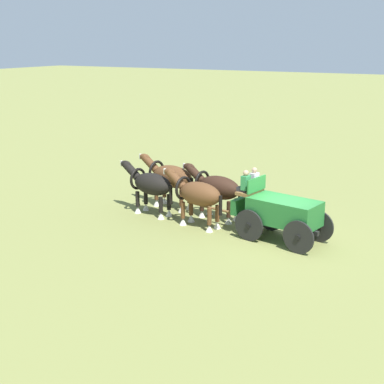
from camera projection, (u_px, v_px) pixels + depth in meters
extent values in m
plane|color=olive|center=(283.00, 241.00, 21.11)|extent=(220.00, 220.00, 0.00)
cube|color=#236B2D|center=(284.00, 211.00, 20.80)|extent=(2.82, 1.81, 0.94)
cube|color=brown|center=(250.00, 191.00, 21.61)|extent=(0.77, 1.31, 0.12)
cube|color=#236B2D|center=(241.00, 205.00, 22.02)|extent=(0.43, 1.12, 0.60)
cube|color=#236B2D|center=(256.00, 184.00, 21.34)|extent=(0.27, 1.23, 0.55)
cube|color=black|center=(284.00, 226.00, 20.95)|extent=(2.86, 0.66, 0.16)
cylinder|color=black|center=(249.00, 225.00, 20.99)|extent=(1.22, 0.29, 1.22)
cylinder|color=black|center=(249.00, 225.00, 20.99)|extent=(0.23, 0.21, 0.20)
cylinder|color=black|center=(271.00, 216.00, 22.17)|extent=(1.22, 0.29, 1.22)
cylinder|color=black|center=(271.00, 216.00, 22.17)|extent=(0.23, 0.21, 0.20)
cylinder|color=black|center=(298.00, 237.00, 19.72)|extent=(1.22, 0.29, 1.22)
cylinder|color=black|center=(298.00, 237.00, 19.72)|extent=(0.23, 0.21, 0.20)
cylinder|color=black|center=(318.00, 226.00, 20.90)|extent=(1.22, 0.29, 1.22)
cylinder|color=black|center=(318.00, 226.00, 20.90)|extent=(0.23, 0.21, 0.20)
cylinder|color=brown|center=(227.00, 212.00, 22.52)|extent=(2.58, 0.55, 0.10)
cube|color=#2D2D33|center=(243.00, 189.00, 21.42)|extent=(0.45, 0.38, 0.16)
cube|color=#338C4C|center=(246.00, 183.00, 21.27)|extent=(0.30, 0.40, 0.55)
sphere|color=tan|center=(246.00, 173.00, 21.17)|extent=(0.22, 0.22, 0.22)
cube|color=#BCB293|center=(251.00, 186.00, 21.87)|extent=(0.45, 0.38, 0.16)
cube|color=silver|center=(254.00, 180.00, 21.72)|extent=(0.30, 0.40, 0.55)
sphere|color=tan|center=(255.00, 170.00, 21.62)|extent=(0.22, 0.22, 0.22)
ellipsoid|color=brown|center=(200.00, 194.00, 22.38)|extent=(2.09, 1.29, 0.97)
cylinder|color=brown|center=(183.00, 210.00, 22.80)|extent=(0.18, 0.18, 0.69)
cone|color=silver|center=(183.00, 221.00, 22.93)|extent=(0.30, 0.30, 0.29)
cylinder|color=brown|center=(191.00, 207.00, 23.19)|extent=(0.18, 0.18, 0.69)
cone|color=silver|center=(191.00, 218.00, 23.32)|extent=(0.30, 0.30, 0.29)
cylinder|color=brown|center=(209.00, 217.00, 21.97)|extent=(0.18, 0.18, 0.69)
cone|color=silver|center=(209.00, 228.00, 22.10)|extent=(0.30, 0.30, 0.29)
cylinder|color=brown|center=(217.00, 213.00, 22.37)|extent=(0.18, 0.18, 0.69)
cone|color=silver|center=(217.00, 225.00, 22.50)|extent=(0.30, 0.30, 0.29)
cylinder|color=brown|center=(176.00, 180.00, 23.03)|extent=(0.99, 0.52, 0.81)
ellipsoid|color=brown|center=(170.00, 172.00, 23.19)|extent=(0.64, 0.36, 0.32)
cube|color=silver|center=(165.00, 171.00, 23.35)|extent=(0.08, 0.11, 0.24)
torus|color=black|center=(183.00, 188.00, 22.89)|extent=(0.29, 1.00, 0.99)
cylinder|color=black|center=(220.00, 206.00, 21.84)|extent=(0.14, 0.14, 0.80)
ellipsoid|color=#331E14|center=(219.00, 188.00, 23.36)|extent=(2.15, 1.32, 0.99)
cylinder|color=#331E14|center=(202.00, 203.00, 23.78)|extent=(0.18, 0.18, 0.67)
cone|color=silver|center=(202.00, 214.00, 23.91)|extent=(0.30, 0.30, 0.29)
cylinder|color=#331E14|center=(210.00, 201.00, 24.19)|extent=(0.18, 0.18, 0.67)
cone|color=silver|center=(209.00, 211.00, 24.31)|extent=(0.30, 0.30, 0.29)
cylinder|color=#331E14|center=(229.00, 209.00, 22.93)|extent=(0.18, 0.18, 0.67)
cone|color=silver|center=(228.00, 220.00, 23.06)|extent=(0.30, 0.30, 0.29)
cylinder|color=#331E14|center=(236.00, 206.00, 23.34)|extent=(0.18, 0.18, 0.67)
cone|color=silver|center=(236.00, 217.00, 23.46)|extent=(0.30, 0.30, 0.29)
cylinder|color=#331E14|center=(196.00, 174.00, 24.02)|extent=(0.99, 0.52, 0.81)
ellipsoid|color=#331E14|center=(189.00, 167.00, 24.18)|extent=(0.64, 0.36, 0.32)
cube|color=silver|center=(184.00, 166.00, 24.35)|extent=(0.08, 0.11, 0.24)
torus|color=black|center=(202.00, 182.00, 23.88)|extent=(0.29, 1.01, 1.01)
cylinder|color=black|center=(240.00, 199.00, 22.80)|extent=(0.14, 0.14, 0.80)
ellipsoid|color=black|center=(153.00, 184.00, 23.96)|extent=(2.10, 1.27, 0.95)
cylinder|color=black|center=(138.00, 199.00, 24.38)|extent=(0.18, 0.18, 0.68)
cone|color=silver|center=(138.00, 210.00, 24.51)|extent=(0.30, 0.30, 0.29)
cylinder|color=black|center=(146.00, 197.00, 24.77)|extent=(0.18, 0.18, 0.68)
cone|color=silver|center=(146.00, 207.00, 24.90)|extent=(0.30, 0.30, 0.29)
cylinder|color=black|center=(161.00, 205.00, 23.55)|extent=(0.18, 0.18, 0.68)
cone|color=silver|center=(161.00, 216.00, 23.68)|extent=(0.30, 0.30, 0.29)
cylinder|color=black|center=(169.00, 202.00, 23.94)|extent=(0.18, 0.18, 0.68)
cone|color=silver|center=(169.00, 213.00, 24.07)|extent=(0.30, 0.30, 0.29)
cylinder|color=black|center=(132.00, 171.00, 24.61)|extent=(0.99, 0.52, 0.81)
ellipsoid|color=black|center=(126.00, 164.00, 24.77)|extent=(0.64, 0.36, 0.32)
cube|color=silver|center=(121.00, 163.00, 24.94)|extent=(0.08, 0.11, 0.24)
torus|color=black|center=(138.00, 179.00, 24.47)|extent=(0.29, 0.98, 0.97)
cylinder|color=black|center=(171.00, 195.00, 23.42)|extent=(0.14, 0.14, 0.80)
ellipsoid|color=brown|center=(172.00, 177.00, 24.91)|extent=(2.28, 1.35, 1.00)
cylinder|color=brown|center=(156.00, 192.00, 25.37)|extent=(0.18, 0.18, 0.73)
cone|color=silver|center=(157.00, 203.00, 25.51)|extent=(0.30, 0.30, 0.31)
cylinder|color=brown|center=(164.00, 190.00, 25.78)|extent=(0.18, 0.18, 0.73)
cone|color=silver|center=(164.00, 200.00, 25.92)|extent=(0.30, 0.30, 0.31)
cylinder|color=brown|center=(181.00, 198.00, 24.46)|extent=(0.18, 0.18, 0.73)
cone|color=silver|center=(181.00, 209.00, 24.60)|extent=(0.30, 0.30, 0.31)
cylinder|color=brown|center=(189.00, 195.00, 24.87)|extent=(0.18, 0.18, 0.73)
cone|color=silver|center=(189.00, 206.00, 25.01)|extent=(0.30, 0.30, 0.31)
cylinder|color=brown|center=(151.00, 164.00, 25.61)|extent=(0.99, 0.52, 0.81)
ellipsoid|color=brown|center=(145.00, 157.00, 25.77)|extent=(0.64, 0.36, 0.32)
cube|color=silver|center=(140.00, 156.00, 25.94)|extent=(0.08, 0.11, 0.24)
torus|color=black|center=(157.00, 171.00, 25.47)|extent=(0.29, 1.02, 1.02)
cylinder|color=black|center=(192.00, 187.00, 24.31)|extent=(0.14, 0.14, 0.80)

